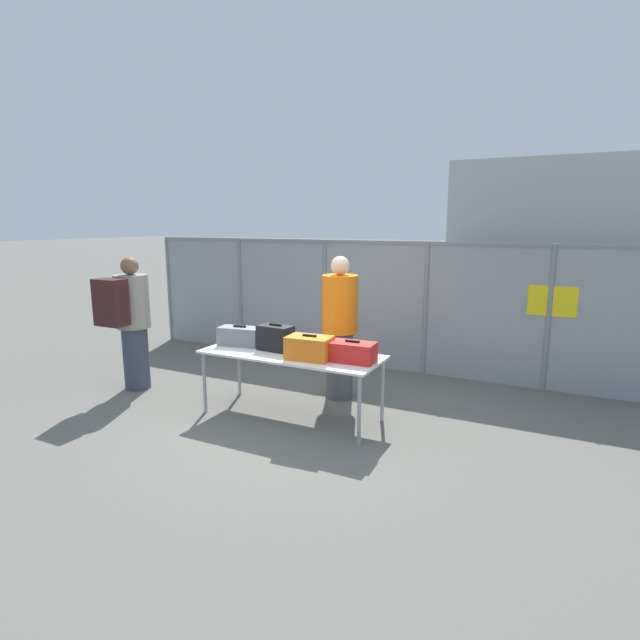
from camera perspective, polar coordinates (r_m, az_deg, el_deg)
The scene contains 11 objects.
ground_plane at distance 5.77m, azimuth -3.28°, elevation -11.68°, with size 120.00×120.00×0.00m, color #605E56.
fence_section at distance 7.71m, azimuth 6.18°, elevation 2.07°, with size 8.31×0.07×1.96m.
inspection_table at distance 5.73m, azimuth -3.31°, elevation -4.30°, with size 2.10×0.81×0.76m.
suitcase_grey at distance 6.12m, azimuth -9.12°, elevation -1.84°, with size 0.55×0.32×0.25m.
suitcase_black at distance 5.83m, azimuth -5.09°, elevation -2.05°, with size 0.42×0.26×0.32m.
suitcase_orange at distance 5.44m, azimuth -1.21°, elevation -3.19°, with size 0.51×0.35×0.28m.
suitcase_red at distance 5.35m, azimuth 3.71°, elevation -3.66°, with size 0.50×0.30×0.24m.
traveler_hooded at distance 7.06m, azimuth -20.95°, elevation 0.16°, with size 0.44×0.68×1.78m.
security_worker_near at distance 6.31m, azimuth 2.27°, elevation -0.70°, with size 0.45×0.45×1.82m.
utility_trailer at distance 9.56m, azimuth 14.37°, elevation -0.21°, with size 3.84×2.20×0.71m.
distant_hangar at distance 41.18m, azimuth 25.22°, elevation 11.47°, with size 13.62×9.03×6.51m.
Camera 1 is at (2.67, -4.60, 2.23)m, focal length 28.00 mm.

